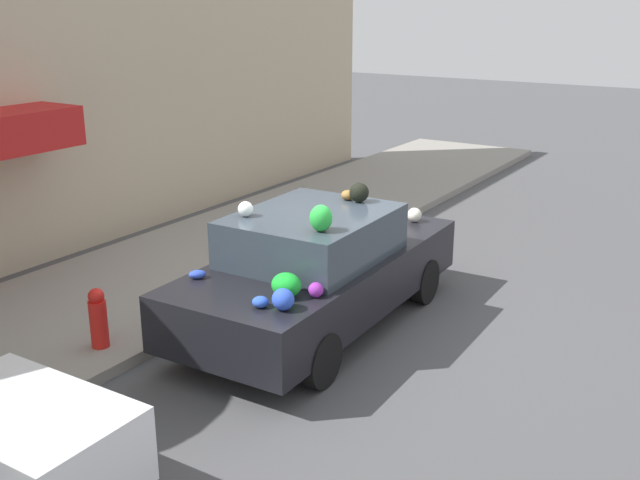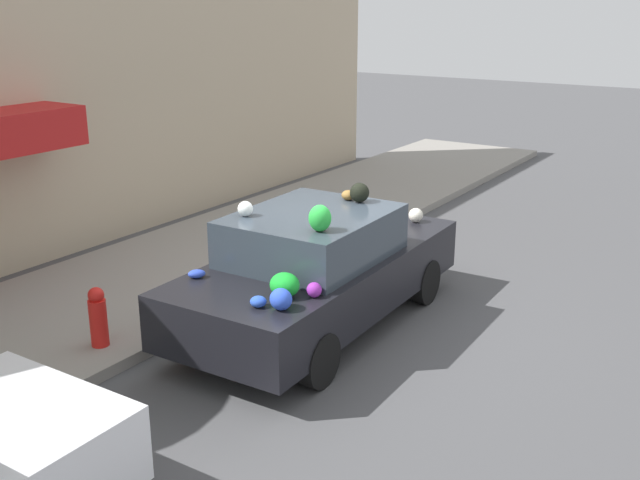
# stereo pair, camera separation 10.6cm
# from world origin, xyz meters

# --- Properties ---
(ground_plane) EXTENTS (60.00, 60.00, 0.00)m
(ground_plane) POSITION_xyz_m (0.00, 0.00, 0.00)
(ground_plane) COLOR #4C4C4F
(sidewalk_curb) EXTENTS (24.00, 3.20, 0.14)m
(sidewalk_curb) POSITION_xyz_m (0.00, 2.70, 0.07)
(sidewalk_curb) COLOR gray
(sidewalk_curb) RESTS_ON ground
(building_facade) EXTENTS (18.00, 1.20, 5.91)m
(building_facade) POSITION_xyz_m (-0.12, 4.92, 2.91)
(building_facade) COLOR #C6B293
(building_facade) RESTS_ON ground
(fire_hydrant) EXTENTS (0.20, 0.20, 0.70)m
(fire_hydrant) POSITION_xyz_m (-2.09, 1.59, 0.48)
(fire_hydrant) COLOR red
(fire_hydrant) RESTS_ON sidewalk_curb
(art_car) EXTENTS (4.37, 1.90, 1.79)m
(art_car) POSITION_xyz_m (-0.04, -0.02, 0.77)
(art_car) COLOR black
(art_car) RESTS_ON ground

